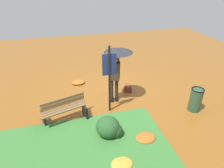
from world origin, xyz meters
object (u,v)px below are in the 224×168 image
(person_with_umbrella, at_px, (117,61))
(handbag, at_px, (128,89))
(info_sign_post, at_px, (109,72))
(park_bench, at_px, (64,110))
(trash_bin, at_px, (196,100))

(person_with_umbrella, relative_size, handbag, 5.53)
(info_sign_post, height_order, park_bench, info_sign_post)
(handbag, bearing_deg, park_bench, -155.55)
(trash_bin, bearing_deg, info_sign_post, 165.50)
(info_sign_post, bearing_deg, trash_bin, -14.50)
(person_with_umbrella, distance_m, park_bench, 2.33)
(person_with_umbrella, relative_size, info_sign_post, 0.89)
(info_sign_post, height_order, handbag, info_sign_post)
(info_sign_post, bearing_deg, park_bench, -174.26)
(person_with_umbrella, height_order, trash_bin, person_with_umbrella)
(person_with_umbrella, xyz_separation_m, handbag, (0.60, 0.40, -1.42))
(park_bench, height_order, trash_bin, trash_bin)
(handbag, xyz_separation_m, park_bench, (-2.49, -1.13, 0.28))
(person_with_umbrella, bearing_deg, handbag, 33.87)
(info_sign_post, bearing_deg, person_with_umbrella, 55.79)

